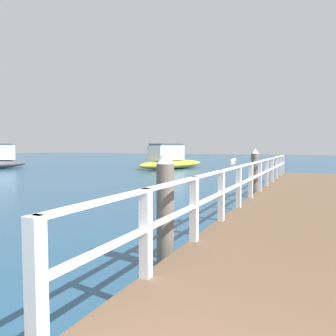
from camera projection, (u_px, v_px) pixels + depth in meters
name	position (u px, v px, depth m)	size (l,w,h in m)	color
pier_deck	(300.00, 204.00, 10.05)	(2.86, 19.68, 0.40)	brown
pier_railing	(256.00, 174.00, 10.55)	(0.12, 18.20, 1.06)	white
dock_piling_near	(165.00, 209.00, 5.23)	(0.29, 0.29, 1.87)	#6B6056
dock_piling_far	(255.00, 173.00, 12.57)	(0.29, 0.29, 1.87)	#6B6056
seagull_foreground	(232.00, 162.00, 7.64)	(0.18, 0.48, 0.21)	white
boat_0	(170.00, 160.00, 28.71)	(4.64, 8.03, 2.18)	gold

